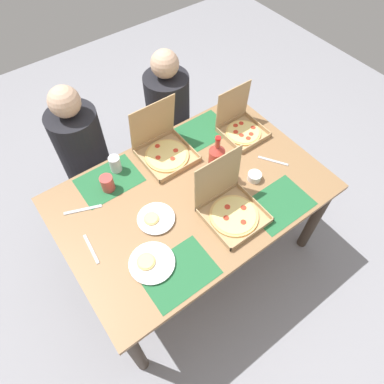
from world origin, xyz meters
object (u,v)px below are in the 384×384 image
(plate_near_right, at_px, (156,219))
(soda_bottle, at_px, (216,161))
(condiment_bowl, at_px, (254,177))
(diner_right_seat, at_px, (169,124))
(pizza_box_center, at_px, (230,207))
(plate_far_right, at_px, (151,263))
(cup_dark, at_px, (107,183))
(diner_left_seat, at_px, (88,163))
(pizza_box_corner_left, at_px, (164,148))
(pizza_box_edge_far, at_px, (241,126))
(cup_clear_left, at_px, (115,164))

(plate_near_right, xyz_separation_m, soda_bottle, (0.45, 0.05, 0.12))
(condiment_bowl, xyz_separation_m, diner_right_seat, (-0.01, 0.91, -0.27))
(pizza_box_center, bearing_deg, plate_far_right, -179.83)
(cup_dark, bearing_deg, diner_left_seat, 86.41)
(pizza_box_corner_left, distance_m, pizza_box_center, 0.58)
(cup_dark, bearing_deg, pizza_box_corner_left, 4.63)
(diner_left_seat, distance_m, diner_right_seat, 0.69)
(diner_left_seat, bearing_deg, condiment_bowl, -52.46)
(cup_dark, height_order, diner_left_seat, diner_left_seat)
(soda_bottle, distance_m, condiment_bowl, 0.26)
(pizza_box_corner_left, height_order, diner_left_seat, diner_left_seat)
(diner_left_seat, bearing_deg, pizza_box_edge_far, -32.13)
(pizza_box_corner_left, relative_size, cup_clear_left, 3.23)
(pizza_box_corner_left, relative_size, diner_right_seat, 0.30)
(pizza_box_edge_far, height_order, plate_near_right, pizza_box_edge_far)
(pizza_box_edge_far, xyz_separation_m, cup_dark, (-0.92, 0.10, 0.00))
(diner_right_seat, bearing_deg, condiment_bowl, -89.50)
(diner_right_seat, bearing_deg, pizza_box_edge_far, -70.14)
(cup_clear_left, relative_size, diner_right_seat, 0.09)
(pizza_box_edge_far, height_order, pizza_box_center, pizza_box_center)
(pizza_box_edge_far, xyz_separation_m, soda_bottle, (-0.37, -0.19, 0.09))
(plate_far_right, relative_size, cup_clear_left, 2.20)
(pizza_box_corner_left, xyz_separation_m, diner_right_seat, (0.31, 0.43, -0.30))
(plate_near_right, relative_size, diner_right_seat, 0.18)
(condiment_bowl, relative_size, diner_left_seat, 0.07)
(soda_bottle, relative_size, cup_clear_left, 3.04)
(pizza_box_edge_far, bearing_deg, cup_dark, 173.81)
(diner_left_seat, relative_size, diner_right_seat, 1.03)
(pizza_box_center, bearing_deg, diner_left_seat, 113.25)
(pizza_box_corner_left, relative_size, diner_left_seat, 0.30)
(pizza_box_corner_left, bearing_deg, cup_dark, -175.37)
(plate_near_right, distance_m, plate_far_right, 0.26)
(pizza_box_edge_far, distance_m, diner_left_seat, 1.09)
(pizza_box_corner_left, distance_m, plate_far_right, 0.74)
(pizza_box_center, relative_size, plate_near_right, 1.65)
(soda_bottle, xyz_separation_m, condiment_bowl, (0.17, -0.16, -0.11))
(pizza_box_center, relative_size, cup_clear_left, 3.21)
(plate_far_right, distance_m, soda_bottle, 0.67)
(cup_clear_left, bearing_deg, soda_bottle, -40.91)
(plate_far_right, distance_m, diner_right_seat, 1.30)
(soda_bottle, distance_m, diner_right_seat, 0.86)
(pizza_box_edge_far, relative_size, cup_clear_left, 2.79)
(pizza_box_corner_left, height_order, pizza_box_center, pizza_box_corner_left)
(pizza_box_corner_left, height_order, pizza_box_edge_far, pizza_box_corner_left)
(cup_dark, bearing_deg, condiment_bowl, -31.63)
(cup_clear_left, bearing_deg, condiment_bowl, -41.31)
(condiment_bowl, height_order, diner_left_seat, diner_left_seat)
(diner_right_seat, bearing_deg, pizza_box_corner_left, -126.00)
(cup_clear_left, bearing_deg, plate_near_right, -90.18)
(pizza_box_center, bearing_deg, cup_clear_left, 118.95)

